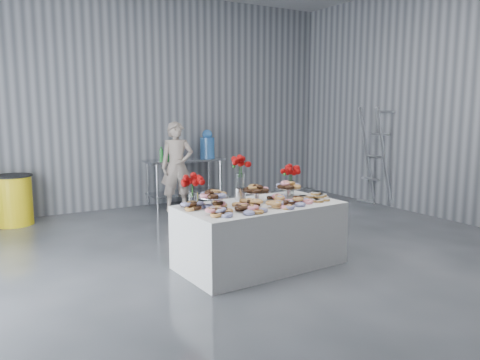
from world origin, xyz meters
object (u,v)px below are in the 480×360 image
at_px(water_jug, 207,145).
at_px(stepladder, 375,157).
at_px(display_table, 260,235).
at_px(person, 177,167).
at_px(prep_table, 184,174).
at_px(trash_barrel, 13,200).

distance_m(water_jug, stepladder, 3.23).
xyz_separation_m(display_table, person, (0.36, 3.33, 0.44)).
xyz_separation_m(prep_table, person, (-0.30, -0.36, 0.19)).
height_order(prep_table, person, person).
relative_size(display_table, trash_barrel, 2.35).
height_order(display_table, water_jug, water_jug).
bearing_deg(display_table, person, 83.79).
bearing_deg(prep_table, stepladder, -31.97).
bearing_deg(prep_table, water_jug, -0.00).
height_order(display_table, stepladder, stepladder).
distance_m(prep_table, stepladder, 3.66).
xyz_separation_m(water_jug, trash_barrel, (-3.50, 0.00, -0.74)).
bearing_deg(water_jug, trash_barrel, 180.00).
relative_size(person, stepladder, 0.85).
bearing_deg(person, display_table, -81.73).
height_order(person, trash_barrel, person).
height_order(display_table, person, person).
relative_size(prep_table, stepladder, 0.78).
bearing_deg(display_table, trash_barrel, 122.40).
xyz_separation_m(prep_table, stepladder, (3.09, -1.93, 0.34)).
bearing_deg(stepladder, trash_barrel, 162.44).
distance_m(water_jug, trash_barrel, 3.58).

